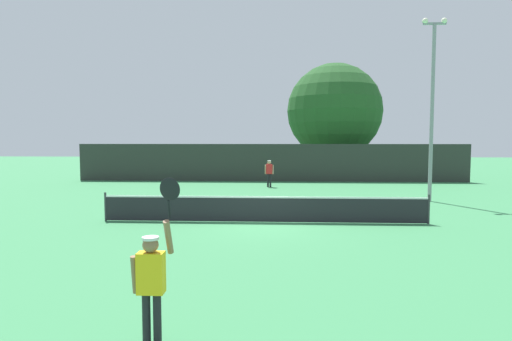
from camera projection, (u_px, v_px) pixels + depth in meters
The scene contains 10 objects.
ground_plane at pixel (264, 222), 15.46m from camera, with size 120.00×120.00×0.00m, color #387F4C.
tennis_net at pixel (264, 209), 15.42m from camera, with size 11.92×0.08×1.07m.
perimeter_fence at pixel (271, 163), 30.72m from camera, with size 28.45×0.12×2.73m, color #2D332D.
player_serving at pixel (152, 274), 6.07m from camera, with size 0.67×0.39×2.48m.
player_receiving at pixel (269, 171), 27.04m from camera, with size 0.57×0.25×1.71m.
tennis_ball at pixel (219, 206), 19.00m from camera, with size 0.07×0.07×0.07m, color #CCE033.
light_pole at pixel (432, 99), 20.46m from camera, with size 1.18×0.28×8.86m.
large_tree at pixel (334, 111), 35.88m from camera, with size 8.02×8.02×9.50m.
parked_car_near at pixel (297, 166), 36.05m from camera, with size 2.17×4.31×1.69m.
parked_car_mid at pixel (392, 167), 35.28m from camera, with size 2.00×4.24×1.69m.
Camera 1 is at (0.48, -15.27, 3.01)m, focal length 29.59 mm.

